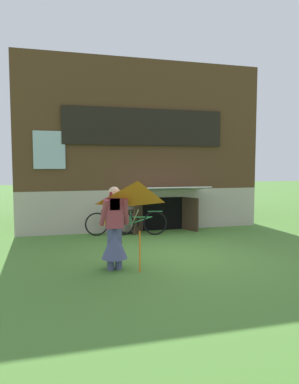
% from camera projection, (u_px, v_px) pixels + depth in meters
% --- Properties ---
extents(ground_plane, '(60.00, 60.00, 0.00)m').
position_uv_depth(ground_plane, '(176.00, 254.00, 8.13)').
color(ground_plane, '#4C7F33').
extents(log_house, '(7.81, 6.07, 5.36)m').
position_uv_depth(log_house, '(129.00, 149.00, 13.19)').
color(log_house, '#ADA393').
rests_on(log_house, ground_plane).
extents(person, '(0.61, 0.53, 1.67)m').
position_uv_depth(person, '(114.00, 235.00, 6.90)').
color(person, '#474C75').
rests_on(person, ground_plane).
extents(kite, '(1.07, 1.21, 1.63)m').
position_uv_depth(kite, '(138.00, 207.00, 6.32)').
color(kite, orange).
rests_on(kite, ground_plane).
extents(bicycle_green, '(1.67, 0.36, 0.77)m').
position_uv_depth(bicycle_green, '(139.00, 223.00, 10.29)').
color(bicycle_green, black).
rests_on(bicycle_green, ground_plane).
extents(bicycle_yellow, '(1.63, 0.08, 0.74)m').
position_uv_depth(bicycle_yellow, '(112.00, 223.00, 10.32)').
color(bicycle_yellow, black).
rests_on(bicycle_yellow, ground_plane).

